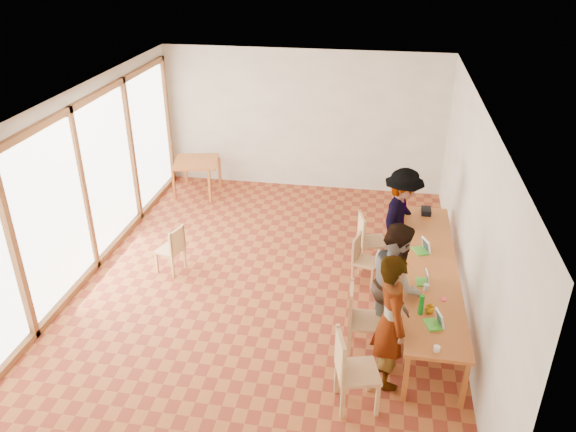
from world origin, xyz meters
TOP-DOWN VIEW (x-y plane):
  - ground at (0.00, 0.00)m, footprint 8.00×8.00m
  - wall_back at (0.00, 4.00)m, footprint 6.00×0.10m
  - wall_front at (0.00, -4.00)m, footprint 6.00×0.10m
  - wall_right at (3.00, 0.00)m, footprint 0.10×8.00m
  - window_wall at (-2.96, 0.00)m, footprint 0.10×8.00m
  - ceiling at (0.00, 0.00)m, footprint 6.00×8.00m
  - communal_table at (2.50, -0.26)m, footprint 0.80×4.00m
  - side_table at (-2.18, 3.20)m, footprint 0.90×0.90m
  - chair_near at (1.48, -2.38)m, footprint 0.59×0.59m
  - chair_mid at (1.53, -1.34)m, footprint 0.48×0.48m
  - chair_far at (1.49, 0.35)m, footprint 0.46×0.46m
  - chair_empty at (1.55, 0.87)m, footprint 0.53×0.53m
  - chair_spare at (-1.57, 0.11)m, footprint 0.48×0.48m
  - person_near at (1.94, -1.86)m, footprint 0.59×0.75m
  - person_mid at (2.00, -0.98)m, footprint 0.76×0.93m
  - person_far at (2.09, 0.99)m, footprint 0.98×1.27m
  - laptop_near at (2.50, -1.64)m, footprint 0.26×0.28m
  - laptop_mid at (2.40, -0.70)m, footprint 0.20×0.23m
  - laptop_far at (2.42, 0.17)m, footprint 0.29×0.31m
  - yellow_mug at (2.43, -1.38)m, footprint 0.12×0.12m
  - green_bottle at (2.31, -1.43)m, footprint 0.07×0.07m
  - clear_glass at (2.41, -0.88)m, footprint 0.07×0.07m
  - condiment_cup at (2.48, -2.12)m, footprint 0.08×0.08m
  - pink_phone at (2.64, -1.06)m, footprint 0.05×0.10m
  - black_pouch at (2.52, 1.49)m, footprint 0.16×0.26m

SIDE VIEW (x-z plane):
  - ground at x=0.00m, z-range 0.00..0.00m
  - chair_far at x=1.49m, z-range 0.28..0.72m
  - chair_spare at x=-1.57m, z-range 0.29..0.72m
  - chair_empty at x=1.55m, z-range 0.32..0.82m
  - chair_mid at x=1.53m, z-range 0.34..0.87m
  - chair_near at x=1.48m, z-range 0.36..0.91m
  - side_table at x=-2.18m, z-range 0.29..1.04m
  - communal_table at x=2.50m, z-range 0.33..1.08m
  - pink_phone at x=2.64m, z-range 0.75..0.76m
  - condiment_cup at x=2.48m, z-range 0.75..0.81m
  - clear_glass at x=2.41m, z-range 0.75..0.84m
  - black_pouch at x=2.52m, z-range 0.75..0.84m
  - yellow_mug at x=2.43m, z-range 0.75..0.85m
  - laptop_mid at x=2.40m, z-range 0.71..0.89m
  - laptop_near at x=2.50m, z-range 0.71..0.90m
  - laptop_far at x=2.42m, z-range 0.70..0.91m
  - person_far at x=2.09m, z-range 0.00..1.74m
  - green_bottle at x=2.31m, z-range 0.75..1.03m
  - person_mid at x=2.00m, z-range 0.00..1.78m
  - person_near at x=1.94m, z-range 0.00..1.83m
  - wall_back at x=0.00m, z-range 0.00..3.00m
  - wall_front at x=0.00m, z-range 0.00..3.00m
  - wall_right at x=3.00m, z-range 0.00..3.00m
  - window_wall at x=-2.96m, z-range 0.00..3.00m
  - ceiling at x=0.00m, z-range 3.00..3.04m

